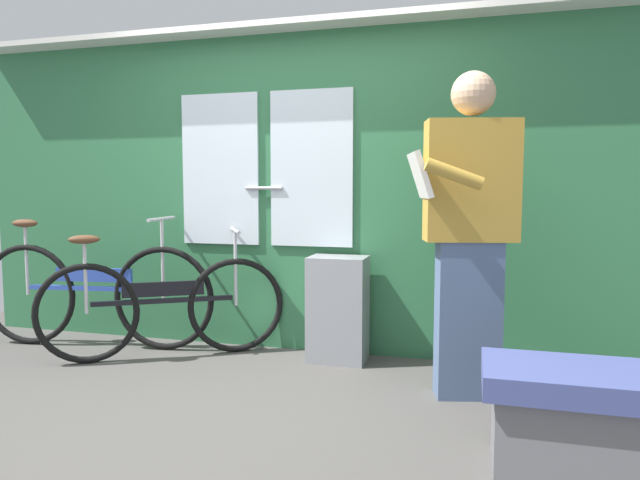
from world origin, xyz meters
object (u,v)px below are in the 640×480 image
(trash_bin_by_wall, at_px, (338,309))
(passenger_reading_newspaper, at_px, (469,228))
(bicycle_near_door, at_px, (94,293))
(bench_seat_corner, at_px, (570,418))
(bicycle_leaning_behind, at_px, (163,306))

(trash_bin_by_wall, bearing_deg, passenger_reading_newspaper, -28.37)
(bicycle_near_door, bearing_deg, passenger_reading_newspaper, -13.89)
(bicycle_near_door, bearing_deg, bench_seat_corner, -27.01)
(bench_seat_corner, bearing_deg, trash_bin_by_wall, 135.35)
(trash_bin_by_wall, bearing_deg, bicycle_leaning_behind, -167.85)
(bicycle_leaning_behind, xyz_separation_m, bench_seat_corner, (2.46, -1.00, -0.12))
(bicycle_leaning_behind, bearing_deg, passenger_reading_newspaper, -36.40)
(passenger_reading_newspaper, bearing_deg, bench_seat_corner, 104.62)
(bench_seat_corner, bearing_deg, bicycle_near_door, 160.32)
(trash_bin_by_wall, relative_size, bench_seat_corner, 1.02)
(passenger_reading_newspaper, bearing_deg, bicycle_near_door, -19.89)
(bicycle_leaning_behind, distance_m, bench_seat_corner, 2.66)
(bicycle_near_door, distance_m, bicycle_leaning_behind, 0.64)
(bicycle_near_door, xyz_separation_m, bench_seat_corner, (3.09, -1.11, -0.16))
(trash_bin_by_wall, xyz_separation_m, bench_seat_corner, (1.27, -1.26, -0.12))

